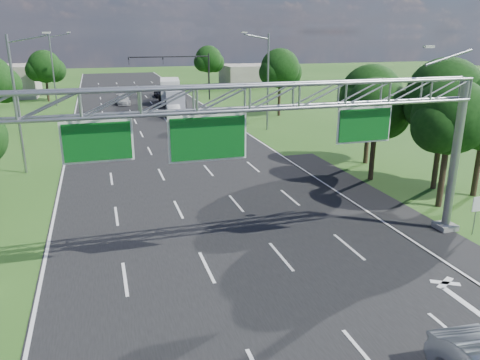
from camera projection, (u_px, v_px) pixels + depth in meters
name	position (u px, v px, depth m)	size (l,w,h in m)	color
ground	(177.00, 161.00, 38.47)	(220.00, 220.00, 0.00)	#275018
road	(177.00, 161.00, 38.47)	(18.00, 180.00, 0.02)	black
road_flare	(402.00, 218.00, 26.70)	(3.00, 30.00, 0.02)	black
sign_gantry	(249.00, 111.00, 20.06)	(23.50, 1.00, 9.56)	gray
regulatory_sign	(477.00, 207.00, 24.10)	(0.60, 0.08, 2.10)	gray
traffic_signal	(186.00, 66.00, 70.90)	(12.21, 0.24, 7.00)	black
streetlight_l_near	(18.00, 98.00, 33.65)	(2.97, 0.22, 10.16)	gray
streetlight_l_far	(54.00, 66.00, 65.57)	(2.97, 0.22, 10.16)	gray
streetlight_r_mid	(266.00, 77.00, 49.03)	(2.97, 0.22, 10.16)	gray
tree_cluster_right	(422.00, 108.00, 31.10)	(9.91, 14.60, 8.68)	#2D2116
tree_verge_lc	(45.00, 68.00, 69.90)	(5.76, 4.80, 7.62)	#2D2116
tree_verge_rd	(280.00, 70.00, 57.66)	(5.76, 4.80, 8.28)	#2D2116
tree_verge_re	(209.00, 60.00, 84.60)	(5.76, 4.80, 7.84)	#2D2116
building_right	(254.00, 75.00, 91.93)	(12.00, 9.00, 4.00)	gray
car_queue_a	(123.00, 100.00, 68.33)	(1.88, 4.62, 1.34)	silver
car_queue_b	(161.00, 94.00, 75.92)	(1.92, 4.16, 1.16)	black
car_queue_d	(174.00, 111.00, 57.91)	(1.60, 4.59, 1.51)	silver
box_truck	(171.00, 93.00, 68.02)	(3.57, 9.62, 3.53)	silver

